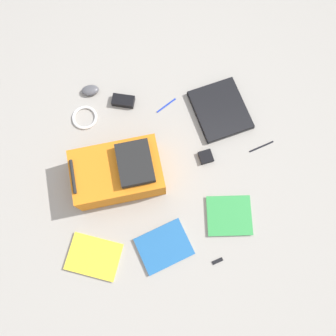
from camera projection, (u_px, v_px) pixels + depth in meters
ground_plane at (174, 168)px, 1.85m from camera, size 3.54×3.54×0.00m
backpack at (119, 172)px, 1.75m from camera, size 0.32×0.47×0.22m
laptop at (220, 110)px, 1.92m from camera, size 0.38×0.35×0.03m
book_manual at (229, 216)px, 1.78m from camera, size 0.22×0.25×0.02m
book_blue at (164, 246)px, 1.74m from camera, size 0.27×0.31×0.02m
book_comic at (94, 257)px, 1.72m from camera, size 0.27×0.31×0.02m
computer_mouse at (90, 90)px, 1.95m from camera, size 0.07×0.10×0.04m
cable_coil at (85, 118)px, 1.92m from camera, size 0.14×0.14×0.02m
power_brick at (123, 101)px, 1.93m from camera, size 0.09×0.14×0.04m
pen_black at (262, 146)px, 1.88m from camera, size 0.05×0.14×0.01m
pen_blue at (166, 105)px, 1.94m from camera, size 0.08×0.12×0.01m
earbud_pouch at (206, 157)px, 1.86m from camera, size 0.08×0.08×0.02m
usb_stick at (217, 261)px, 1.72m from camera, size 0.03×0.06×0.01m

